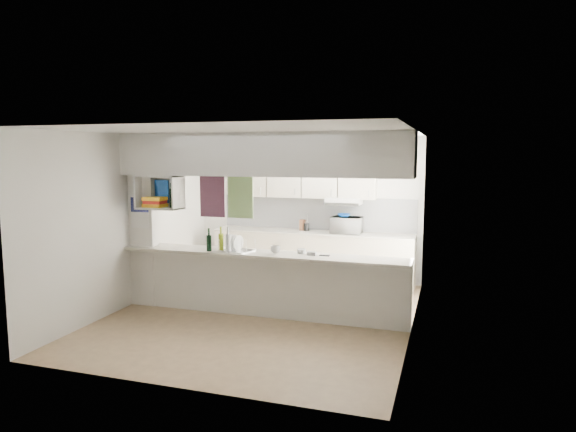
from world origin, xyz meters
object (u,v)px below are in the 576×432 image
at_px(bowl, 344,215).
at_px(wine_bottles, 220,242).
at_px(microwave, 347,225).
at_px(dish_rack, 237,245).

distance_m(bowl, wine_bottles, 2.56).
height_order(microwave, dish_rack, microwave).
xyz_separation_m(bowl, wine_bottles, (-1.37, -2.16, -0.18)).
distance_m(microwave, bowl, 0.18).
xyz_separation_m(microwave, bowl, (-0.05, -0.02, 0.17)).
distance_m(dish_rack, wine_bottles, 0.25).
distance_m(bowl, dish_rack, 2.36).
bearing_deg(microwave, dish_rack, 62.86).
bearing_deg(microwave, bowl, 21.71).
height_order(bowl, wine_bottles, wine_bottles).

